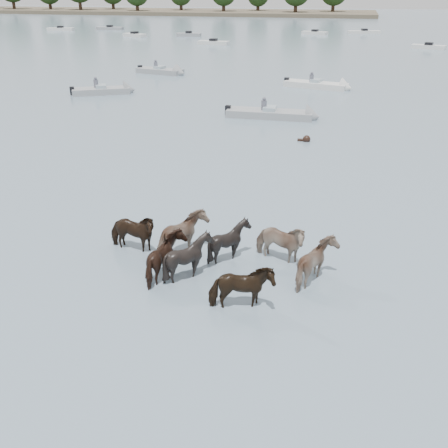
# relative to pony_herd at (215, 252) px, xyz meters

# --- Properties ---
(ground) EXTENTS (400.00, 400.00, 0.00)m
(ground) POSITION_rel_pony_herd_xyz_m (-1.02, -0.82, -0.59)
(ground) COLOR slate
(ground) RESTS_ON ground
(shoreline) EXTENTS (160.00, 30.00, 1.00)m
(shoreline) POSITION_rel_pony_herd_xyz_m (-71.02, 149.18, -0.09)
(shoreline) COLOR #4C4233
(shoreline) RESTS_ON ground
(pony_herd) EXTENTS (7.61, 4.13, 1.54)m
(pony_herd) POSITION_rel_pony_herd_xyz_m (0.00, 0.00, 0.00)
(pony_herd) COLOR black
(pony_herd) RESTS_ON ground
(swimming_pony) EXTENTS (0.72, 0.44, 0.44)m
(swimming_pony) POSITION_rel_pony_herd_xyz_m (1.38, 14.88, -0.49)
(swimming_pony) COLOR black
(swimming_pony) RESTS_ON ground
(motorboat_a) EXTENTS (5.13, 3.71, 1.92)m
(motorboat_a) POSITION_rel_pony_herd_xyz_m (-15.30, 25.10, -0.37)
(motorboat_a) COLOR gray
(motorboat_a) RESTS_ON ground
(motorboat_b) EXTENTS (6.29, 1.66, 1.92)m
(motorboat_b) POSITION_rel_pony_herd_xyz_m (-0.67, 20.00, -0.37)
(motorboat_b) COLOR gray
(motorboat_b) RESTS_ON ground
(motorboat_c) EXTENTS (6.02, 2.95, 1.92)m
(motorboat_c) POSITION_rel_pony_herd_xyz_m (1.43, 31.35, -0.37)
(motorboat_c) COLOR silver
(motorboat_c) RESTS_ON ground
(motorboat_f) EXTENTS (5.43, 2.71, 1.92)m
(motorboat_f) POSITION_rel_pony_herd_xyz_m (-14.24, 35.49, -0.37)
(motorboat_f) COLOR gray
(motorboat_f) RESTS_ON ground
(distant_flotilla) EXTENTS (107.52, 27.04, 0.93)m
(distant_flotilla) POSITION_rel_pony_herd_xyz_m (1.09, 75.93, -0.33)
(distant_flotilla) COLOR silver
(distant_flotilla) RESTS_ON ground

